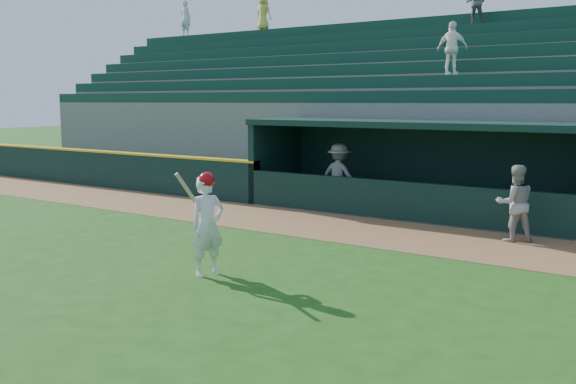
{
  "coord_description": "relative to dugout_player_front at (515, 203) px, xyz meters",
  "views": [
    {
      "loc": [
        6.67,
        -8.09,
        2.97
      ],
      "look_at": [
        0.0,
        1.6,
        1.3
      ],
      "focal_mm": 40.0,
      "sensor_mm": 36.0,
      "label": 1
    }
  ],
  "objects": [
    {
      "name": "batter_at_plate",
      "position": [
        -3.59,
        -5.71,
        0.08
      ],
      "size": [
        0.62,
        0.81,
        1.8
      ],
      "color": "white",
      "rests_on": "ground"
    },
    {
      "name": "wall_stripe_left",
      "position": [
        -15.28,
        0.86,
        0.41
      ],
      "size": [
        15.5,
        0.32,
        0.06
      ],
      "primitive_type": "cube",
      "color": "yellow",
      "rests_on": "field_wall_left"
    },
    {
      "name": "dugout",
      "position": [
        -3.03,
        2.31,
        0.54
      ],
      "size": [
        9.4,
        2.8,
        2.46
      ],
      "color": "slate",
      "rests_on": "ground"
    },
    {
      "name": "dugout_player_inside",
      "position": [
        -5.3,
        1.74,
        0.08
      ],
      "size": [
        1.19,
        0.72,
        1.8
      ],
      "primitive_type": "imported",
      "rotation": [
        0.0,
        0.0,
        3.1
      ],
      "color": "gray",
      "rests_on": "ground"
    },
    {
      "name": "warning_track",
      "position": [
        -3.03,
        -0.79,
        -0.82
      ],
      "size": [
        40.0,
        3.0,
        0.01
      ],
      "primitive_type": "cube",
      "color": "brown",
      "rests_on": "ground"
    },
    {
      "name": "ground",
      "position": [
        -3.03,
        -5.69,
        -0.82
      ],
      "size": [
        120.0,
        120.0,
        0.0
      ],
      "primitive_type": "plane",
      "color": "#1E4C13",
      "rests_on": "ground"
    },
    {
      "name": "stands",
      "position": [
        -3.01,
        6.88,
        1.58
      ],
      "size": [
        34.5,
        6.25,
        7.6
      ],
      "color": "slate",
      "rests_on": "ground"
    },
    {
      "name": "field_wall_left",
      "position": [
        -15.28,
        0.86,
        -0.22
      ],
      "size": [
        15.5,
        0.3,
        1.2
      ],
      "primitive_type": "cube",
      "color": "black",
      "rests_on": "ground"
    },
    {
      "name": "dugout_player_front",
      "position": [
        0.0,
        0.0,
        0.0
      ],
      "size": [
        1.01,
        0.95,
        1.64
      ],
      "primitive_type": "imported",
      "rotation": [
        0.0,
        0.0,
        3.71
      ],
      "color": "#969691",
      "rests_on": "ground"
    }
  ]
}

